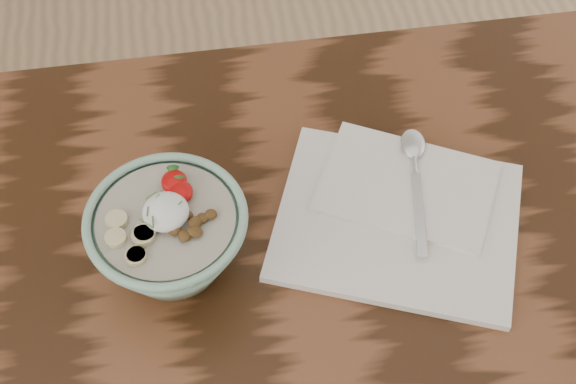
# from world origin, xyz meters

# --- Properties ---
(table) EXTENTS (1.60, 0.90, 0.75)m
(table) POSITION_xyz_m (0.00, 0.00, 0.66)
(table) COLOR black
(table) RESTS_ON ground
(breakfast_bowl) EXTENTS (0.18, 0.18, 0.12)m
(breakfast_bowl) POSITION_xyz_m (-0.05, 0.11, 0.81)
(breakfast_bowl) COLOR #87B69C
(breakfast_bowl) RESTS_ON table
(napkin) EXTENTS (0.35, 0.32, 0.02)m
(napkin) POSITION_xyz_m (0.22, 0.13, 0.76)
(napkin) COLOR white
(napkin) RESTS_ON table
(spoon) EXTENTS (0.05, 0.19, 0.01)m
(spoon) POSITION_xyz_m (0.25, 0.20, 0.77)
(spoon) COLOR silver
(spoon) RESTS_ON napkin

